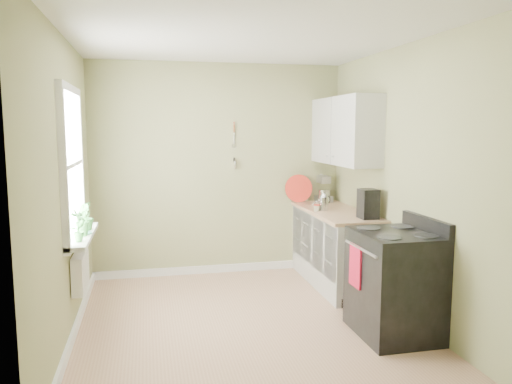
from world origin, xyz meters
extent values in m
cube|color=#A4775B|center=(0.00, 0.00, -0.01)|extent=(3.20, 3.60, 0.02)
cube|color=white|center=(0.00, 0.00, 2.71)|extent=(3.20, 3.60, 0.02)
cube|color=#959666|center=(0.00, 1.81, 1.35)|extent=(3.20, 0.02, 2.70)
cube|color=#959666|center=(-1.61, 0.00, 1.35)|extent=(0.02, 3.60, 2.70)
cube|color=#959666|center=(1.61, 0.00, 1.35)|extent=(0.02, 3.60, 2.70)
cube|color=silver|center=(1.30, 1.00, 0.43)|extent=(0.60, 1.60, 0.87)
cube|color=tan|center=(1.29, 1.00, 0.89)|extent=(0.64, 1.60, 0.04)
cube|color=silver|center=(1.43, 1.10, 1.85)|extent=(0.35, 1.40, 0.80)
cube|color=white|center=(-1.59, 0.30, 1.55)|extent=(0.02, 1.00, 1.30)
cube|color=white|center=(-1.57, 0.30, 2.24)|extent=(0.06, 1.14, 0.07)
cube|color=white|center=(-1.57, 0.30, 0.86)|extent=(0.06, 1.14, 0.07)
cube|color=white|center=(-1.57, 0.30, 1.55)|extent=(0.04, 1.00, 0.04)
cube|color=white|center=(-1.51, 0.30, 0.88)|extent=(0.18, 1.14, 0.04)
cube|color=white|center=(-1.54, 0.25, 0.55)|extent=(0.12, 0.50, 0.35)
cylinder|color=tan|center=(0.20, 1.78, 1.88)|extent=(0.02, 0.02, 0.10)
cylinder|color=silver|center=(0.20, 1.78, 1.76)|extent=(0.01, 0.01, 0.16)
cylinder|color=silver|center=(0.20, 1.78, 1.42)|extent=(0.01, 0.14, 0.14)
cube|color=black|center=(1.27, -0.52, 0.46)|extent=(0.67, 0.78, 0.93)
cube|color=black|center=(1.27, -0.52, 0.94)|extent=(0.67, 0.78, 0.03)
cube|color=black|center=(1.57, -0.52, 1.01)|extent=(0.07, 0.78, 0.14)
cylinder|color=#B2B2B7|center=(0.93, -0.52, 0.82)|extent=(0.03, 0.64, 0.02)
cube|color=maroon|center=(0.93, -0.42, 0.64)|extent=(0.02, 0.23, 0.39)
cube|color=#B2B2B7|center=(1.39, 1.72, 0.95)|extent=(0.19, 0.29, 0.08)
cube|color=#B2B2B7|center=(1.39, 1.84, 1.08)|extent=(0.11, 0.08, 0.21)
cube|color=#B2B2B7|center=(1.39, 1.74, 1.21)|extent=(0.13, 0.29, 0.10)
sphere|color=#B2B2B7|center=(1.39, 1.84, 1.24)|extent=(0.11, 0.11, 0.11)
cylinder|color=silver|center=(1.39, 1.66, 1.01)|extent=(0.16, 0.16, 0.13)
cylinder|color=silver|center=(1.14, 1.02, 0.99)|extent=(0.12, 0.12, 0.16)
cone|color=silver|center=(1.14, 1.02, 1.09)|extent=(0.12, 0.12, 0.04)
cylinder|color=silver|center=(1.06, 1.02, 1.02)|extent=(0.11, 0.02, 0.08)
cube|color=black|center=(1.43, 0.41, 1.07)|extent=(0.18, 0.20, 0.32)
cylinder|color=black|center=(1.40, 0.41, 0.97)|extent=(0.10, 0.10, 0.11)
cylinder|color=red|center=(1.05, 1.72, 1.09)|extent=(0.37, 0.08, 0.37)
cylinder|color=#B2AE8C|center=(1.05, 0.99, 0.94)|extent=(0.07, 0.07, 0.07)
cylinder|color=red|center=(1.05, 0.99, 0.98)|extent=(0.07, 0.07, 0.01)
imported|color=#357F35|center=(-1.50, -0.05, 1.05)|extent=(0.16, 0.19, 0.29)
imported|color=#357F35|center=(-1.50, 0.21, 1.05)|extent=(0.16, 0.19, 0.29)
imported|color=#357F35|center=(-1.50, 0.47, 1.04)|extent=(0.21, 0.21, 0.28)
camera|label=1|loc=(-0.90, -4.54, 1.89)|focal=35.00mm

